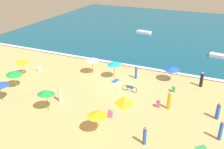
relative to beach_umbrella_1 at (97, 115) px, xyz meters
The scene contains 26 objects.
ground_plane 9.24m from the beach_umbrella_1, 99.74° to the left, with size 60.00×60.00×0.00m, color #D8B775.
ocean_water 37.00m from the beach_umbrella_1, 92.38° to the left, with size 60.00×44.00×0.10m, color #0F567A.
wave_breaker_foam 15.40m from the beach_umbrella_1, 95.75° to the left, with size 57.00×0.70×0.01m, color white.
beach_umbrella_1 is the anchor object (origin of this frame).
beach_umbrella_2 12.39m from the beach_umbrella_1, 119.77° to the left, with size 2.46×2.47×2.34m.
beach_umbrella_3 6.29m from the beach_umbrella_1, 169.12° to the left, with size 2.04×2.07×2.36m.
beach_umbrella_4 13.23m from the beach_umbrella_1, 163.61° to the left, with size 2.44×2.43×2.09m.
beach_umbrella_5 15.62m from the beach_umbrella_1, 154.68° to the left, with size 2.34×2.35×2.17m.
beach_umbrella_7 11.13m from the beach_umbrella_1, 105.89° to the left, with size 2.43×2.44×2.28m.
beach_umbrella_9 13.37m from the beach_umbrella_1, 74.02° to the left, with size 2.17×2.18×1.96m.
beach_tent 5.54m from the beach_umbrella_1, 85.47° to the left, with size 2.10×2.19×1.00m.
parked_bicycle 8.33m from the beach_umbrella_1, 90.25° to the left, with size 1.82×0.15×0.76m.
beachgoer_0 14.73m from the beach_umbrella_1, 60.33° to the left, with size 0.48×0.48×1.84m.
beachgoer_1 2.99m from the beach_umbrella_1, 88.98° to the left, with size 0.53×0.53×0.90m.
beachgoer_2 11.22m from the beach_umbrella_1, 65.72° to the left, with size 0.40×0.40×0.83m.
beachgoer_3 15.79m from the beach_umbrella_1, 146.76° to the left, with size 0.55×0.55×0.89m.
beachgoer_4 11.47m from the beach_umbrella_1, 34.27° to the left, with size 0.49×0.49×1.71m.
beachgoer_6 7.46m from the beach_umbrella_1, 58.79° to the left, with size 0.44×0.44×0.81m.
beachgoer_7 11.80m from the beach_umbrella_1, 92.49° to the left, with size 0.40×0.40×1.61m.
beachgoer_8 8.02m from the beach_umbrella_1, 52.60° to the left, with size 0.42×0.42×1.91m.
beachgoer_9 6.80m from the beach_umbrella_1, 152.79° to the left, with size 0.41×0.41×1.79m.
beachgoer_10 10.39m from the beach_umbrella_1, 18.34° to the left, with size 0.38×0.38×1.80m.
beachgoer_11 4.34m from the beach_umbrella_1, ahead, with size 0.42×0.42×1.67m.
beach_towel_1 10.51m from the beach_umbrella_1, 104.56° to the left, with size 0.78×1.29×0.01m.
small_boat_0 25.35m from the beach_umbrella_1, 69.12° to the left, with size 3.49×1.70×0.49m.
small_boat_1 32.50m from the beach_umbrella_1, 100.27° to the left, with size 3.01×1.60×0.47m.
Camera 1 is at (10.06, -25.04, 14.01)m, focal length 40.79 mm.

